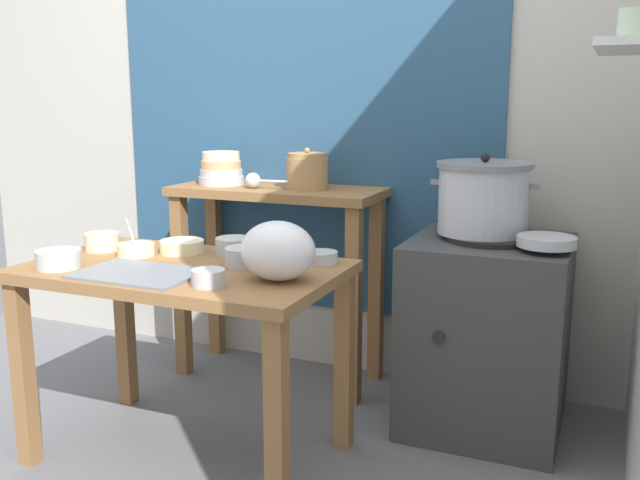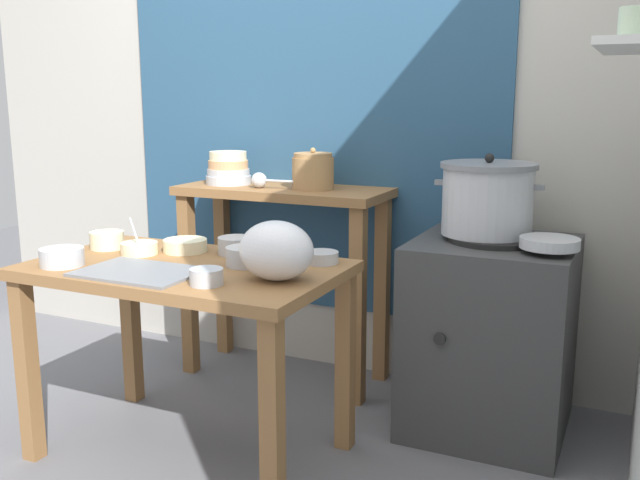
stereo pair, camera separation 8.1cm
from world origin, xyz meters
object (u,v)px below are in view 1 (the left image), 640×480
object	(u,v)px
stove_block	(486,333)
prep_bowl_2	(320,257)
prep_table	(185,296)
steamer_pot	(483,198)
prep_bowl_4	(182,246)
wide_pan	(546,241)
back_shelf_table	(277,235)
prep_bowl_6	(58,258)
ladle	(255,180)
plastic_bag	(278,251)
clay_pot	(307,171)
bowl_stack_enamel	(221,169)
serving_tray	(139,274)
prep_bowl_8	(246,256)
prep_bowl_3	(208,277)
prep_bowl_7	(136,249)
prep_bowl_0	(102,241)
prep_bowl_1	(234,245)
prep_bowl_5	(268,248)

from	to	relation	value
stove_block	prep_bowl_2	size ratio (longest dim) A/B	6.35
prep_table	steamer_pot	world-z (taller)	steamer_pot
steamer_pot	prep_bowl_4	world-z (taller)	steamer_pot
wide_pan	stove_block	bearing A→B (deg)	147.61
back_shelf_table	prep_bowl_6	distance (m)	1.06
ladle	plastic_bag	world-z (taller)	ladle
clay_pot	prep_bowl_2	bearing A→B (deg)	-61.95
steamer_pot	bowl_stack_enamel	bearing A→B (deg)	175.11
serving_tray	prep_bowl_6	distance (m)	0.32
stove_block	prep_bowl_8	distance (m)	1.02
ladle	prep_bowl_3	world-z (taller)	ladle
wide_pan	prep_bowl_7	xyz separation A→B (m)	(-1.42, -0.47, -0.05)
back_shelf_table	bowl_stack_enamel	world-z (taller)	bowl_stack_enamel
plastic_bag	prep_bowl_0	xyz separation A→B (m)	(-0.83, 0.14, -0.06)
prep_bowl_1	clay_pot	bearing A→B (deg)	85.61
back_shelf_table	wide_pan	distance (m)	1.23
stove_block	prep_bowl_0	distance (m)	1.55
back_shelf_table	ladle	bearing A→B (deg)	-137.17
back_shelf_table	stove_block	size ratio (longest dim) A/B	1.23
serving_tray	prep_bowl_1	size ratio (longest dim) A/B	2.94
back_shelf_table	stove_block	distance (m)	1.03
ladle	prep_bowl_1	size ratio (longest dim) A/B	1.91
prep_bowl_0	prep_bowl_6	distance (m)	0.29
stove_block	clay_pot	bearing A→B (deg)	171.11
stove_block	prep_bowl_5	world-z (taller)	stove_block
wide_pan	bowl_stack_enamel	bearing A→B (deg)	170.00
prep_bowl_4	back_shelf_table	bearing A→B (deg)	81.78
prep_bowl_0	prep_bowl_7	size ratio (longest dim) A/B	0.91
prep_bowl_2	prep_bowl_7	world-z (taller)	prep_bowl_7
ladle	prep_bowl_4	world-z (taller)	ladle
back_shelf_table	bowl_stack_enamel	size ratio (longest dim) A/B	4.58
prep_bowl_6	prep_bowl_8	xyz separation A→B (m)	(0.58, 0.27, 0.00)
wide_pan	prep_bowl_0	distance (m)	1.66
prep_bowl_3	prep_bowl_8	xyz separation A→B (m)	(-0.02, 0.27, 0.01)
stove_block	ladle	bearing A→B (deg)	176.66
prep_table	stove_block	distance (m)	1.19
prep_bowl_1	prep_bowl_6	xyz separation A→B (m)	(-0.45, -0.42, -0.00)
plastic_bag	prep_bowl_5	bearing A→B (deg)	122.37
steamer_pot	stove_block	bearing A→B (deg)	-26.62
ladle	prep_bowl_7	size ratio (longest dim) A/B	1.83
ladle	prep_bowl_1	xyz separation A→B (m)	(0.18, -0.51, -0.18)
back_shelf_table	plastic_bag	distance (m)	0.96
prep_bowl_4	prep_bowl_1	bearing A→B (deg)	13.73
stove_block	prep_bowl_6	size ratio (longest dim) A/B	5.14
stove_block	prep_bowl_5	distance (m)	0.93
bowl_stack_enamel	prep_bowl_8	distance (m)	0.92
prep_bowl_3	plastic_bag	bearing A→B (deg)	40.67
plastic_bag	prep_bowl_4	size ratio (longest dim) A/B	1.50
serving_tray	prep_bowl_2	world-z (taller)	prep_bowl_2
prep_bowl_4	ladle	bearing A→B (deg)	88.25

